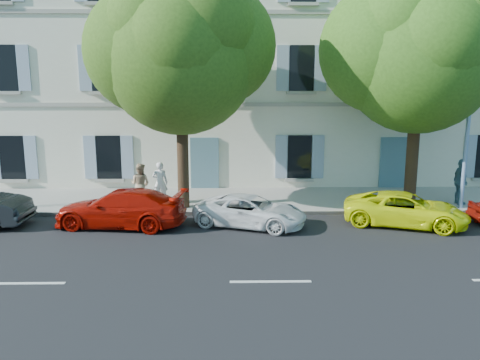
{
  "coord_description": "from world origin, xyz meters",
  "views": [
    {
      "loc": [
        -0.94,
        -14.75,
        4.58
      ],
      "look_at": [
        -0.64,
        2.0,
        1.4
      ],
      "focal_mm": 35.0,
      "sensor_mm": 36.0,
      "label": 1
    }
  ],
  "objects_px": {
    "street_lamp": "(473,93)",
    "pedestrian_c": "(460,182)",
    "tree_right": "(419,58)",
    "tree_left": "(181,59)",
    "pedestrian_a": "(160,183)",
    "car_red_coupe": "(121,208)",
    "car_yellow_supercar": "(405,209)",
    "pedestrian_b": "(140,184)",
    "car_white_coupe": "(250,211)"
  },
  "relations": [
    {
      "from": "street_lamp",
      "to": "pedestrian_c",
      "type": "xyz_separation_m",
      "value": [
        0.21,
        0.76,
        -3.45
      ]
    },
    {
      "from": "tree_right",
      "to": "street_lamp",
      "type": "bearing_deg",
      "value": -22.39
    },
    {
      "from": "tree_left",
      "to": "pedestrian_a",
      "type": "bearing_deg",
      "value": 145.18
    },
    {
      "from": "car_red_coupe",
      "to": "car_yellow_supercar",
      "type": "relative_size",
      "value": 1.08
    },
    {
      "from": "car_yellow_supercar",
      "to": "street_lamp",
      "type": "height_order",
      "value": "street_lamp"
    },
    {
      "from": "tree_left",
      "to": "car_red_coupe",
      "type": "bearing_deg",
      "value": -132.47
    },
    {
      "from": "car_red_coupe",
      "to": "street_lamp",
      "type": "distance_m",
      "value": 13.35
    },
    {
      "from": "tree_right",
      "to": "street_lamp",
      "type": "xyz_separation_m",
      "value": [
        1.8,
        -0.74,
        -1.32
      ]
    },
    {
      "from": "tree_left",
      "to": "pedestrian_c",
      "type": "xyz_separation_m",
      "value": [
        10.94,
        0.29,
        -4.69
      ]
    },
    {
      "from": "car_yellow_supercar",
      "to": "pedestrian_a",
      "type": "height_order",
      "value": "pedestrian_a"
    },
    {
      "from": "car_red_coupe",
      "to": "pedestrian_b",
      "type": "relative_size",
      "value": 2.69
    },
    {
      "from": "car_red_coupe",
      "to": "car_white_coupe",
      "type": "relative_size",
      "value": 1.16
    },
    {
      "from": "tree_left",
      "to": "street_lamp",
      "type": "distance_m",
      "value": 10.81
    },
    {
      "from": "car_yellow_supercar",
      "to": "tree_left",
      "type": "distance_m",
      "value": 9.67
    },
    {
      "from": "car_red_coupe",
      "to": "pedestrian_b",
      "type": "distance_m",
      "value": 2.56
    },
    {
      "from": "pedestrian_b",
      "to": "pedestrian_a",
      "type": "bearing_deg",
      "value": -140.91
    },
    {
      "from": "car_white_coupe",
      "to": "pedestrian_a",
      "type": "height_order",
      "value": "pedestrian_a"
    },
    {
      "from": "car_yellow_supercar",
      "to": "tree_left",
      "type": "bearing_deg",
      "value": 94.32
    },
    {
      "from": "pedestrian_a",
      "to": "pedestrian_b",
      "type": "xyz_separation_m",
      "value": [
        -0.74,
        -0.29,
        -0.01
      ]
    },
    {
      "from": "car_red_coupe",
      "to": "street_lamp",
      "type": "relative_size",
      "value": 0.58
    },
    {
      "from": "street_lamp",
      "to": "tree_right",
      "type": "bearing_deg",
      "value": 157.61
    },
    {
      "from": "tree_right",
      "to": "tree_left",
      "type": "bearing_deg",
      "value": -178.22
    },
    {
      "from": "car_yellow_supercar",
      "to": "pedestrian_b",
      "type": "distance_m",
      "value": 9.96
    },
    {
      "from": "tree_right",
      "to": "pedestrian_b",
      "type": "bearing_deg",
      "value": 179.28
    },
    {
      "from": "car_red_coupe",
      "to": "car_white_coupe",
      "type": "xyz_separation_m",
      "value": [
        4.45,
        -0.03,
        -0.11
      ]
    },
    {
      "from": "tree_right",
      "to": "street_lamp",
      "type": "distance_m",
      "value": 2.35
    },
    {
      "from": "tree_left",
      "to": "pedestrian_c",
      "type": "relative_size",
      "value": 4.79
    },
    {
      "from": "tree_right",
      "to": "pedestrian_c",
      "type": "relative_size",
      "value": 4.88
    },
    {
      "from": "tree_left",
      "to": "street_lamp",
      "type": "xyz_separation_m",
      "value": [
        10.73,
        -0.46,
        -1.24
      ]
    },
    {
      "from": "car_yellow_supercar",
      "to": "pedestrian_a",
      "type": "xyz_separation_m",
      "value": [
        -8.88,
        2.86,
        0.42
      ]
    },
    {
      "from": "tree_right",
      "to": "pedestrian_a",
      "type": "distance_m",
      "value": 11.07
    },
    {
      "from": "car_red_coupe",
      "to": "tree_left",
      "type": "relative_size",
      "value": 0.51
    },
    {
      "from": "tree_right",
      "to": "street_lamp",
      "type": "height_order",
      "value": "tree_right"
    },
    {
      "from": "car_white_coupe",
      "to": "pedestrian_c",
      "type": "bearing_deg",
      "value": -53.87
    },
    {
      "from": "car_red_coupe",
      "to": "tree_right",
      "type": "xyz_separation_m",
      "value": [
        10.88,
        2.4,
        5.18
      ]
    },
    {
      "from": "car_red_coupe",
      "to": "car_white_coupe",
      "type": "bearing_deg",
      "value": 97.25
    },
    {
      "from": "car_yellow_supercar",
      "to": "pedestrian_c",
      "type": "height_order",
      "value": "pedestrian_c"
    },
    {
      "from": "tree_right",
      "to": "pedestrian_a",
      "type": "bearing_deg",
      "value": 177.57
    },
    {
      "from": "pedestrian_c",
      "to": "tree_right",
      "type": "bearing_deg",
      "value": 93.73
    },
    {
      "from": "car_white_coupe",
      "to": "pedestrian_a",
      "type": "bearing_deg",
      "value": 70.89
    },
    {
      "from": "pedestrian_a",
      "to": "pedestrian_c",
      "type": "xyz_separation_m",
      "value": [
        11.95,
        -0.41,
        0.07
      ]
    },
    {
      "from": "car_red_coupe",
      "to": "pedestrian_a",
      "type": "xyz_separation_m",
      "value": [
        0.93,
        2.82,
        0.34
      ]
    },
    {
      "from": "car_red_coupe",
      "to": "pedestrian_a",
      "type": "distance_m",
      "value": 2.99
    },
    {
      "from": "car_yellow_supercar",
      "to": "pedestrian_c",
      "type": "xyz_separation_m",
      "value": [
        3.07,
        2.46,
        0.48
      ]
    },
    {
      "from": "car_yellow_supercar",
      "to": "tree_left",
      "type": "height_order",
      "value": "tree_left"
    },
    {
      "from": "tree_left",
      "to": "car_yellow_supercar",
      "type": "bearing_deg",
      "value": -15.37
    },
    {
      "from": "car_red_coupe",
      "to": "car_yellow_supercar",
      "type": "distance_m",
      "value": 9.81
    },
    {
      "from": "car_yellow_supercar",
      "to": "pedestrian_b",
      "type": "relative_size",
      "value": 2.49
    },
    {
      "from": "pedestrian_b",
      "to": "street_lamp",
      "type": "bearing_deg",
      "value": -166.25
    },
    {
      "from": "pedestrian_b",
      "to": "car_white_coupe",
      "type": "bearing_deg",
      "value": 166.67
    }
  ]
}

